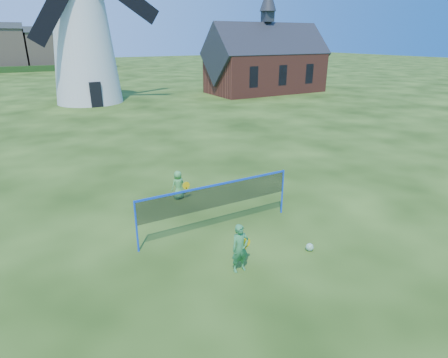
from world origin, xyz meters
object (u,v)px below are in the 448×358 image
object	(u,v)px
badminton_net	(217,196)
play_ball	(310,247)
chapel	(266,63)
player_girl	(240,248)
windmill	(82,32)
player_boy	(178,185)

from	to	relation	value
badminton_net	play_ball	distance (m)	3.06
chapel	play_ball	bearing A→B (deg)	-123.07
player_girl	play_ball	xyz separation A→B (m)	(2.20, -0.17, -0.54)
windmill	play_ball	bearing A→B (deg)	-89.42
badminton_net	player_boy	bearing A→B (deg)	91.46
chapel	player_boy	xyz separation A→B (m)	(-19.49, -22.02, -2.48)
player_girl	windmill	bearing A→B (deg)	87.89
player_girl	player_boy	world-z (taller)	player_girl
windmill	chapel	distance (m)	18.40
player_girl	play_ball	size ratio (longest dim) A/B	5.90
play_ball	player_girl	bearing A→B (deg)	175.70
player_boy	windmill	bearing A→B (deg)	-102.13
player_girl	play_ball	bearing A→B (deg)	-2.68
windmill	player_girl	world-z (taller)	windmill
chapel	badminton_net	world-z (taller)	chapel
windmill	badminton_net	distance (m)	27.51
chapel	play_ball	size ratio (longest dim) A/B	57.65
player_girl	player_boy	bearing A→B (deg)	86.76
player_boy	play_ball	xyz separation A→B (m)	(1.78, -5.18, -0.42)
chapel	player_boy	world-z (taller)	chapel
badminton_net	play_ball	xyz separation A→B (m)	(1.70, -2.33, -1.03)
player_boy	badminton_net	bearing A→B (deg)	82.83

